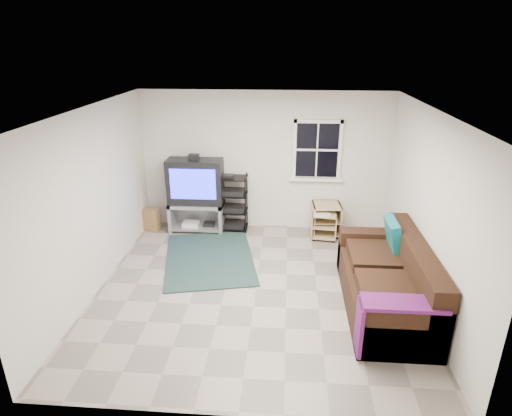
# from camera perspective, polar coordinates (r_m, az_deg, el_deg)

# --- Properties ---
(room) EXTENTS (4.60, 4.62, 4.60)m
(room) POSITION_cam_1_polar(r_m,az_deg,el_deg) (7.94, 8.12, 7.15)
(room) COLOR gray
(room) RESTS_ON ground
(tv_unit) EXTENTS (1.02, 0.51, 1.49)m
(tv_unit) POSITION_cam_1_polar(r_m,az_deg,el_deg) (8.06, -8.03, 2.49)
(tv_unit) COLOR gray
(tv_unit) RESTS_ON ground
(av_rack) EXTENTS (0.55, 0.40, 1.09)m
(av_rack) POSITION_cam_1_polar(r_m,az_deg,el_deg) (8.11, -3.10, 0.22)
(av_rack) COLOR black
(av_rack) RESTS_ON ground
(side_table_left) EXTENTS (0.53, 0.53, 0.60)m
(side_table_left) POSITION_cam_1_polar(r_m,az_deg,el_deg) (8.10, 9.29, -1.27)
(side_table_left) COLOR tan
(side_table_left) RESTS_ON ground
(side_table_right) EXTENTS (0.49, 0.49, 0.51)m
(side_table_right) POSITION_cam_1_polar(r_m,az_deg,el_deg) (7.96, 9.09, -1.96)
(side_table_right) COLOR tan
(side_table_right) RESTS_ON ground
(sofa) EXTENTS (1.01, 2.27, 1.04)m
(sofa) POSITION_cam_1_polar(r_m,az_deg,el_deg) (6.11, 17.20, -9.60)
(sofa) COLOR black
(sofa) RESTS_ON ground
(shag_rug) EXTENTS (1.81, 2.22, 0.02)m
(shag_rug) POSITION_cam_1_polar(r_m,az_deg,el_deg) (7.25, -6.22, -6.68)
(shag_rug) COLOR black
(shag_rug) RESTS_ON ground
(paper_bag) EXTENTS (0.33, 0.24, 0.43)m
(paper_bag) POSITION_cam_1_polar(r_m,az_deg,el_deg) (8.43, -13.76, -1.48)
(paper_bag) COLOR olive
(paper_bag) RESTS_ON ground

